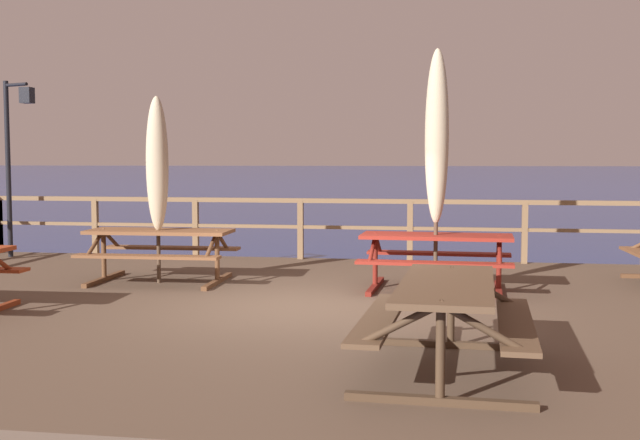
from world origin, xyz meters
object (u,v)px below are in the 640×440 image
(patio_umbrella_tall_front, at_px, (437,138))
(lamp_post_hooked, at_px, (15,141))
(picnic_table_mid_left, at_px, (160,244))
(picnic_table_mid_right, at_px, (436,249))
(picnic_table_back_left, at_px, (447,306))
(patio_umbrella_short_mid, at_px, (157,165))

(patio_umbrella_tall_front, relative_size, lamp_post_hooked, 1.02)
(lamp_post_hooked, bearing_deg, picnic_table_mid_left, -33.27)
(picnic_table_mid_right, distance_m, picnic_table_back_left, 4.21)
(picnic_table_back_left, distance_m, patio_umbrella_tall_front, 4.43)
(patio_umbrella_tall_front, height_order, lamp_post_hooked, patio_umbrella_tall_front)
(picnic_table_mid_left, height_order, picnic_table_back_left, same)
(picnic_table_mid_right, height_order, patio_umbrella_short_mid, patio_umbrella_short_mid)
(patio_umbrella_tall_front, distance_m, lamp_post_hooked, 7.99)
(patio_umbrella_tall_front, height_order, patio_umbrella_short_mid, patio_umbrella_tall_front)
(picnic_table_mid_left, distance_m, patio_umbrella_tall_front, 4.25)
(picnic_table_mid_right, xyz_separation_m, patio_umbrella_short_mid, (-3.97, 0.03, 1.15))
(picnic_table_mid_right, relative_size, patio_umbrella_short_mid, 0.78)
(picnic_table_mid_left, distance_m, lamp_post_hooked, 4.59)
(picnic_table_mid_right, distance_m, lamp_post_hooked, 8.13)
(picnic_table_mid_left, relative_size, picnic_table_back_left, 0.95)
(picnic_table_mid_left, relative_size, lamp_post_hooked, 0.66)
(picnic_table_mid_right, relative_size, lamp_post_hooked, 0.65)
(picnic_table_mid_right, height_order, picnic_table_mid_left, same)
(lamp_post_hooked, bearing_deg, patio_umbrella_short_mid, -33.95)
(picnic_table_mid_right, height_order, lamp_post_hooked, lamp_post_hooked)
(picnic_table_back_left, bearing_deg, picnic_table_mid_left, 133.80)
(picnic_table_mid_right, bearing_deg, patio_umbrella_tall_front, -100.34)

